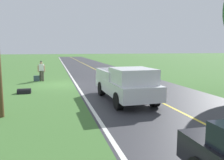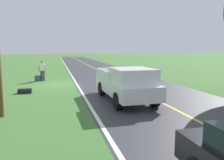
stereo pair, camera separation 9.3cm
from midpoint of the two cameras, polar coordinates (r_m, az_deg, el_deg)
ground_plane at (r=17.89m, az=-12.69°, el=-1.08°), size 200.00×200.00×0.00m
road_surface at (r=18.64m, az=2.51°, el=-0.52°), size 7.74×120.00×0.00m
lane_edge_line at (r=17.95m, az=-8.86°, el=-0.93°), size 0.16×117.60×0.00m
lane_centre_line at (r=18.64m, az=2.51°, el=-0.51°), size 0.14×117.60×0.00m
hitchhiker_walking at (r=20.14m, az=-17.14°, el=2.57°), size 0.62×0.53×1.75m
suitcase_carried at (r=20.21m, az=-18.26°, el=0.42°), size 0.48×0.24×0.48m
pickup_truck_passing at (r=11.74m, az=3.96°, el=-0.82°), size 2.21×5.45×1.82m
drainage_culvert at (r=15.03m, az=-21.09°, el=-3.13°), size 0.80×0.60×0.60m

